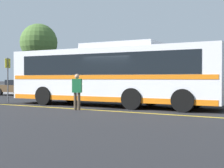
{
  "coord_description": "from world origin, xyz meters",
  "views": [
    {
      "loc": [
        7.75,
        -13.69,
        1.45
      ],
      "look_at": [
        -0.4,
        0.32,
        1.15
      ],
      "focal_mm": 50.0,
      "sensor_mm": 36.0,
      "label": 1
    }
  ],
  "objects_px": {
    "transit_bus": "(112,74)",
    "pedestrian_0": "(77,90)",
    "parked_car_2": "(148,89)",
    "parked_car_0": "(19,87)",
    "parked_car_1": "(81,88)",
    "bus_stop_sign": "(8,74)",
    "tree_0": "(39,43)"
  },
  "relations": [
    {
      "from": "transit_bus",
      "to": "parked_car_1",
      "type": "xyz_separation_m",
      "value": [
        -5.29,
        4.54,
        -0.94
      ]
    },
    {
      "from": "bus_stop_sign",
      "to": "tree_0",
      "type": "xyz_separation_m",
      "value": [
        -6.45,
        9.45,
        3.2
      ]
    },
    {
      "from": "parked_car_0",
      "to": "tree_0",
      "type": "bearing_deg",
      "value": 21.54
    },
    {
      "from": "transit_bus",
      "to": "pedestrian_0",
      "type": "distance_m",
      "value": 2.67
    },
    {
      "from": "parked_car_2",
      "to": "parked_car_1",
      "type": "bearing_deg",
      "value": -85.58
    },
    {
      "from": "parked_car_1",
      "to": "tree_0",
      "type": "xyz_separation_m",
      "value": [
        -7.71,
        3.8,
        4.13
      ]
    },
    {
      "from": "parked_car_2",
      "to": "pedestrian_0",
      "type": "height_order",
      "value": "pedestrian_0"
    },
    {
      "from": "parked_car_1",
      "to": "parked_car_2",
      "type": "height_order",
      "value": "parked_car_2"
    },
    {
      "from": "pedestrian_0",
      "to": "bus_stop_sign",
      "type": "relative_size",
      "value": 0.61
    },
    {
      "from": "parked_car_0",
      "to": "parked_car_2",
      "type": "xyz_separation_m",
      "value": [
        11.86,
        -0.11,
        0.08
      ]
    },
    {
      "from": "parked_car_1",
      "to": "pedestrian_0",
      "type": "height_order",
      "value": "pedestrian_0"
    },
    {
      "from": "bus_stop_sign",
      "to": "tree_0",
      "type": "distance_m",
      "value": 11.88
    },
    {
      "from": "tree_0",
      "to": "parked_car_1",
      "type": "bearing_deg",
      "value": -26.22
    },
    {
      "from": "transit_bus",
      "to": "parked_car_2",
      "type": "bearing_deg",
      "value": -2.69
    },
    {
      "from": "transit_bus",
      "to": "tree_0",
      "type": "bearing_deg",
      "value": 55.06
    },
    {
      "from": "parked_car_2",
      "to": "bus_stop_sign",
      "type": "bearing_deg",
      "value": -44.98
    },
    {
      "from": "pedestrian_0",
      "to": "tree_0",
      "type": "bearing_deg",
      "value": 118.62
    },
    {
      "from": "parked_car_2",
      "to": "bus_stop_sign",
      "type": "distance_m",
      "value": 8.73
    },
    {
      "from": "transit_bus",
      "to": "parked_car_1",
      "type": "relative_size",
      "value": 2.54
    },
    {
      "from": "parked_car_2",
      "to": "parked_car_0",
      "type": "bearing_deg",
      "value": -86.28
    },
    {
      "from": "parked_car_0",
      "to": "pedestrian_0",
      "type": "bearing_deg",
      "value": -118.36
    },
    {
      "from": "parked_car_0",
      "to": "parked_car_1",
      "type": "relative_size",
      "value": 0.95
    },
    {
      "from": "transit_bus",
      "to": "parked_car_0",
      "type": "xyz_separation_m",
      "value": [
        -11.82,
        4.67,
        -1.0
      ]
    },
    {
      "from": "pedestrian_0",
      "to": "parked_car_1",
      "type": "bearing_deg",
      "value": 104.1
    },
    {
      "from": "parked_car_0",
      "to": "parked_car_1",
      "type": "bearing_deg",
      "value": -87.3
    },
    {
      "from": "pedestrian_0",
      "to": "transit_bus",
      "type": "bearing_deg",
      "value": 60.67
    },
    {
      "from": "pedestrian_0",
      "to": "parked_car_0",
      "type": "bearing_deg",
      "value": 127.2
    },
    {
      "from": "parked_car_0",
      "to": "parked_car_1",
      "type": "xyz_separation_m",
      "value": [
        6.54,
        -0.13,
        0.06
      ]
    },
    {
      "from": "parked_car_1",
      "to": "pedestrian_0",
      "type": "xyz_separation_m",
      "value": [
        4.9,
        -7.07,
        0.19
      ]
    },
    {
      "from": "parked_car_1",
      "to": "transit_bus",
      "type": "bearing_deg",
      "value": -132.11
    },
    {
      "from": "transit_bus",
      "to": "pedestrian_0",
      "type": "height_order",
      "value": "transit_bus"
    },
    {
      "from": "bus_stop_sign",
      "to": "parked_car_1",
      "type": "bearing_deg",
      "value": -14.81
    }
  ]
}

